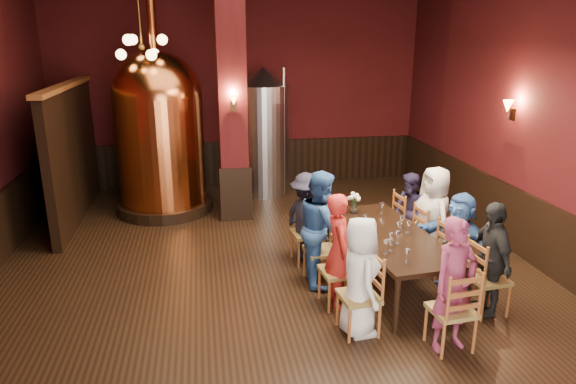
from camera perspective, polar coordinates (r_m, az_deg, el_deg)
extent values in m
plane|color=black|center=(7.29, -1.82, -9.87)|extent=(10.00, 10.00, 0.00)
cube|color=#470F13|center=(11.52, -5.43, 11.79)|extent=(8.00, 0.02, 4.50)
cube|color=#470F13|center=(1.99, 18.70, -16.18)|extent=(8.00, 0.02, 4.50)
cube|color=#470F13|center=(8.14, 27.42, 7.75)|extent=(0.02, 10.00, 4.50)
cube|color=black|center=(8.53, 25.60, -3.87)|extent=(0.08, 9.90, 1.00)
cube|color=black|center=(11.77, -5.18, 3.26)|extent=(7.90, 0.08, 1.00)
cube|color=#470F13|center=(9.32, -6.23, 10.51)|extent=(0.58, 0.58, 4.50)
cube|color=black|center=(10.14, -22.79, 3.78)|extent=(0.22, 3.50, 2.40)
cube|color=black|center=(7.05, 11.19, -4.76)|extent=(1.23, 2.49, 0.06)
cylinder|color=black|center=(6.12, 11.97, -12.29)|extent=(0.07, 0.07, 0.69)
cylinder|color=black|center=(6.53, 19.00, -10.88)|extent=(0.07, 0.07, 0.69)
cylinder|color=black|center=(8.00, 4.60, -4.68)|extent=(0.07, 0.07, 0.69)
cylinder|color=black|center=(8.32, 10.33, -4.03)|extent=(0.07, 0.07, 0.69)
imported|color=silver|center=(5.90, 7.97, -9.29)|extent=(0.47, 0.70, 1.41)
imported|color=red|center=(6.45, 5.65, -6.47)|extent=(0.39, 0.56, 1.48)
imported|color=#2D5696|center=(7.00, 3.76, -3.98)|extent=(0.44, 0.80, 1.59)
imported|color=black|center=(7.63, 2.11, -2.94)|extent=(0.86, 1.03, 1.39)
imported|color=black|center=(6.70, 21.58, -6.89)|extent=(0.40, 0.86, 1.44)
imported|color=#345D9E|center=(7.22, 18.42, -5.22)|extent=(0.90, 1.30, 1.35)
imported|color=beige|center=(7.70, 15.82, -2.83)|extent=(0.56, 0.79, 1.53)
imported|color=#241D3B|center=(8.29, 13.40, -2.23)|extent=(0.49, 0.68, 1.26)
imported|color=#832B4A|center=(5.82, 17.99, -9.81)|extent=(0.63, 0.50, 1.51)
cylinder|color=black|center=(10.34, -13.46, -1.42)|extent=(1.82, 1.82, 0.20)
cylinder|color=#CA632E|center=(10.05, -13.90, 4.61)|extent=(1.67, 1.67, 2.03)
sphere|color=#CA632E|center=(9.89, -14.32, 10.35)|extent=(1.62, 1.62, 1.62)
cylinder|color=#CA632E|center=(9.84, -14.96, 18.57)|extent=(0.16, 0.16, 1.32)
cylinder|color=#B2B2B7|center=(10.96, -2.70, 5.77)|extent=(1.42, 1.42, 2.31)
cone|color=#B2B2B7|center=(10.77, -2.80, 12.77)|extent=(1.11, 1.11, 0.37)
cylinder|color=#B2B2B7|center=(10.61, -0.47, 6.68)|extent=(0.07, 0.07, 2.58)
cylinder|color=white|center=(7.70, 7.39, -1.75)|extent=(0.10, 0.10, 0.17)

